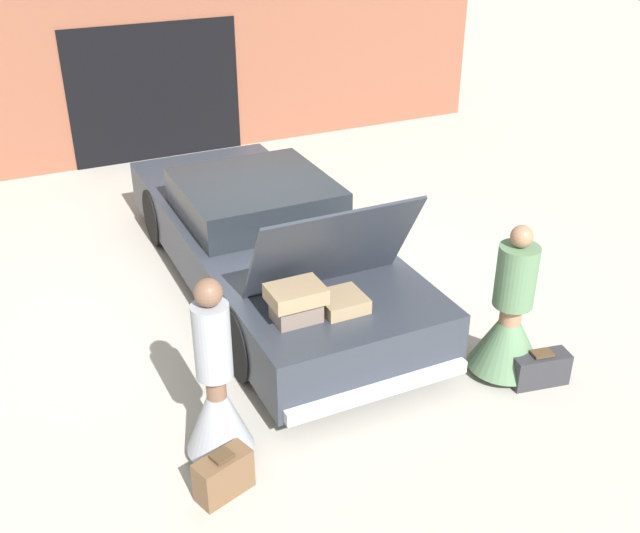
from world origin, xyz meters
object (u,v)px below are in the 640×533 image
suitcase_beside_right_person (540,369)px  car (266,241)px  person_left (217,396)px  suitcase_beside_left_person (224,475)px  person_right (509,323)px

suitcase_beside_right_person → car: bearing=119.1°
person_left → suitcase_beside_left_person: person_left is taller
person_left → suitcase_beside_right_person: 3.10m
car → person_right: 2.97m
suitcase_beside_left_person → suitcase_beside_right_person: bearing=1.3°
car → suitcase_beside_left_person: car is taller
person_right → suitcase_beside_left_person: size_ratio=3.14×
person_left → suitcase_beside_right_person: size_ratio=2.89×
person_left → suitcase_beside_left_person: bearing=-7.1°
car → suitcase_beside_left_person: 3.37m
person_left → car: bearing=158.8°
person_right → suitcase_beside_right_person: (0.18, -0.30, -0.39)m
person_left → suitcase_beside_left_person: 0.62m
person_left → person_right: person_left is taller
person_right → suitcase_beside_left_person: person_right is taller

